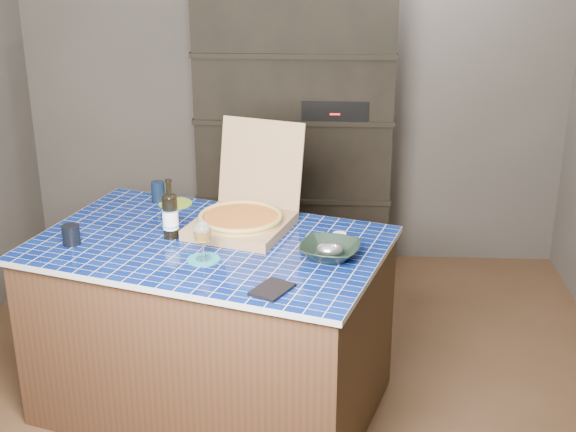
# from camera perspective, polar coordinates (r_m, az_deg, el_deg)

# --- Properties ---
(room) EXTENTS (3.50, 3.50, 3.50)m
(room) POSITION_cam_1_polar(r_m,az_deg,el_deg) (3.50, -0.56, 4.23)
(room) COLOR brown
(room) RESTS_ON ground
(shelving_unit) EXTENTS (1.20, 0.41, 1.80)m
(shelving_unit) POSITION_cam_1_polar(r_m,az_deg,el_deg) (5.07, 0.50, 5.60)
(shelving_unit) COLOR black
(shelving_unit) RESTS_ON floor
(kitchen_island) EXTENTS (1.78, 1.41, 0.85)m
(kitchen_island) POSITION_cam_1_polar(r_m,az_deg,el_deg) (3.83, -5.42, -7.74)
(kitchen_island) COLOR #4B281D
(kitchen_island) RESTS_ON floor
(pizza_box) EXTENTS (0.56, 0.62, 0.46)m
(pizza_box) POSITION_cam_1_polar(r_m,az_deg,el_deg) (3.75, -3.23, 0.04)
(pizza_box) COLOR #91724A
(pizza_box) RESTS_ON kitchen_island
(mead_bottle) EXTENTS (0.08, 0.08, 0.28)m
(mead_bottle) POSITION_cam_1_polar(r_m,az_deg,el_deg) (3.67, -8.37, 0.07)
(mead_bottle) COLOR black
(mead_bottle) RESTS_ON kitchen_island
(teal_trivet) EXTENTS (0.14, 0.14, 0.01)m
(teal_trivet) POSITION_cam_1_polar(r_m,az_deg,el_deg) (3.46, -6.02, -3.09)
(teal_trivet) COLOR teal
(teal_trivet) RESTS_ON kitchen_island
(wine_glass) EXTENTS (0.08, 0.08, 0.17)m
(wine_glass) POSITION_cam_1_polar(r_m,az_deg,el_deg) (3.41, -6.10, -1.24)
(wine_glass) COLOR white
(wine_glass) RESTS_ON teal_trivet
(tumbler) EXTENTS (0.08, 0.08, 0.09)m
(tumbler) POSITION_cam_1_polar(r_m,az_deg,el_deg) (3.71, -15.17, -1.30)
(tumbler) COLOR black
(tumbler) RESTS_ON kitchen_island
(dvd_case) EXTENTS (0.19, 0.21, 0.01)m
(dvd_case) POSITION_cam_1_polar(r_m,az_deg,el_deg) (3.18, -1.13, -5.24)
(dvd_case) COLOR black
(dvd_case) RESTS_ON kitchen_island
(bowl) EXTENTS (0.32, 0.32, 0.06)m
(bowl) POSITION_cam_1_polar(r_m,az_deg,el_deg) (3.46, 2.98, -2.48)
(bowl) COLOR black
(bowl) RESTS_ON kitchen_island
(foil_contents) EXTENTS (0.11, 0.10, 0.05)m
(foil_contents) POSITION_cam_1_polar(r_m,az_deg,el_deg) (3.46, 2.98, -2.36)
(foil_contents) COLOR silver
(foil_contents) RESTS_ON bowl
(white_jar) EXTENTS (0.06, 0.06, 0.05)m
(white_jar) POSITION_cam_1_polar(r_m,az_deg,el_deg) (3.60, 3.67, -1.63)
(white_jar) COLOR white
(white_jar) RESTS_ON kitchen_island
(navy_cup) EXTENTS (0.07, 0.07, 0.11)m
(navy_cup) POSITION_cam_1_polar(r_m,az_deg,el_deg) (4.15, -9.23, 1.72)
(navy_cup) COLOR black
(navy_cup) RESTS_ON kitchen_island
(green_trivet) EXTENTS (0.17, 0.17, 0.01)m
(green_trivet) POSITION_cam_1_polar(r_m,az_deg,el_deg) (4.12, -8.01, 0.89)
(green_trivet) COLOR #82AB24
(green_trivet) RESTS_ON kitchen_island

